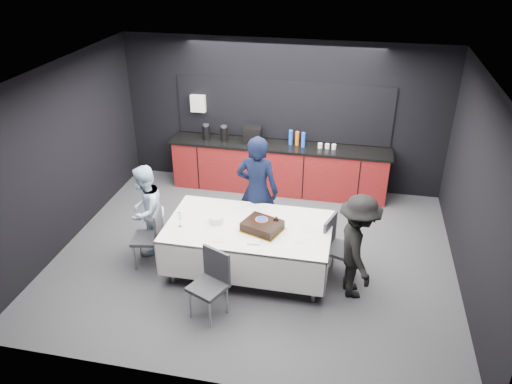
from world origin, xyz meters
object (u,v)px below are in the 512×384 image
Objects in this scene: cake_assembly at (262,226)px; chair_right at (336,243)px; person_center at (257,191)px; person_left at (146,211)px; chair_near at (212,279)px; champagne_flute at (179,217)px; chair_left at (152,234)px; person_right at (357,247)px; plate_stack at (216,219)px; party_table at (249,233)px.

cake_assembly is 0.71× the size of chair_right.
person_center is 1.72m from person_left.
chair_near is 0.64× the size of person_left.
champagne_flute is at bearing -172.85° from cake_assembly.
chair_left is 0.42m from person_left.
person_center reaches higher than person_right.
person_left is at bearing 123.89° from chair_left.
chair_left is at bearing 143.95° from chair_near.
person_left is at bearing 139.76° from chair_near.
plate_stack is 0.92m from person_center.
person_right reaches higher than plate_stack.
person_center is at bearing 43.23° from person_right.
chair_left is at bearing -173.18° from plate_stack.
person_center is 1.20× the size of person_right.
plate_stack is (-0.68, 0.06, -0.02)m from cake_assembly.
person_left is 3.18m from person_right.
chair_left is at bearing 37.92° from person_center.
cake_assembly is 2.91× the size of champagne_flute.
person_right reaches higher than chair_near.
chair_near reaches higher than plate_stack.
person_center reaches higher than person_left.
party_table is at bearing 2.40° from plate_stack.
chair_right is 2.88m from person_left.
champagne_flute is 2.25m from chair_right.
champagne_flute reaches higher than chair_near.
person_center is (0.23, 1.77, 0.37)m from chair_near.
champagne_flute is at bearing -166.50° from party_table.
chair_left reaches higher than plate_stack.
cake_assembly is 1.66m from chair_left.
person_center reaches higher than chair_right.
chair_right is at bearing 6.19° from plate_stack.
plate_stack is 0.92× the size of champagne_flute.
person_right is (2.46, 0.03, -0.18)m from champagne_flute.
person_right is at bearing -51.87° from chair_right.
chair_right is (2.66, 0.30, 0.00)m from chair_left.
champagne_flute is 2.47m from person_right.
person_left reaches higher than chair_near.
chair_near is at bearing -78.37° from plate_stack.
chair_near is at bearing -36.05° from chair_left.
plate_stack is 0.14× the size of person_right.
person_left is at bearing 173.65° from party_table.
person_left reaches higher than plate_stack.
cake_assembly is at bearing -5.24° from plate_stack.
cake_assembly is at bearing 84.40° from person_left.
champagne_flute is 0.16× the size of person_left.
chair_right is at bearing 6.42° from chair_left.
cake_assembly is 0.91m from person_center.
plate_stack is 0.53m from champagne_flute.
cake_assembly is at bearing -21.23° from party_table.
plate_stack is at bearing 82.74° from person_left.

